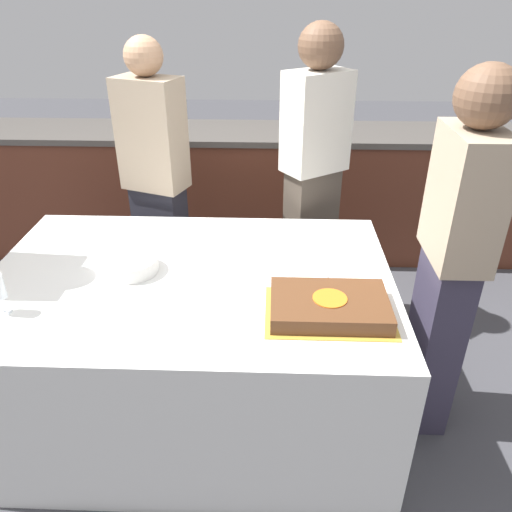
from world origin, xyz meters
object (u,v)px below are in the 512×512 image
Objects in this scene: person_cutting_cake at (313,178)px; person_standing_back at (157,185)px; plate_stack at (131,265)px; cake at (329,306)px; person_seated_right at (452,259)px.

person_standing_back is (-0.86, 0.00, -0.05)m from person_cutting_cake.
person_cutting_cake is (0.82, 0.77, 0.11)m from plate_stack.
person_standing_back is (-0.86, 1.05, 0.06)m from cake.
person_cutting_cake is (0.00, 1.05, 0.11)m from cake.
plate_stack is 0.14× the size of person_standing_back.
cake is 0.30× the size of person_standing_back.
person_seated_right is 1.00× the size of person_standing_back.
person_standing_back is at bearing -120.19° from person_seated_right.
cake is 1.06m from person_cutting_cake.
person_seated_right reaches higher than plate_stack.
person_seated_right is 1.59m from person_standing_back.
person_seated_right is at bearing 25.97° from cake.
plate_stack is at bearing -91.17° from person_seated_right.
person_cutting_cake is 0.87m from person_standing_back.
person_standing_back is (-0.05, 0.77, 0.06)m from plate_stack.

